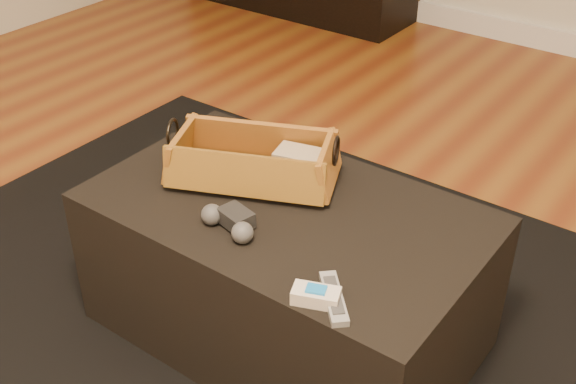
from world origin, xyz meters
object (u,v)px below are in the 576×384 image
Objects in this scene: game_controller at (230,221)px; cream_gadget at (316,296)px; tv_remote at (244,173)px; silver_remote at (334,298)px; ottoman at (286,271)px; wicker_basket at (253,163)px.

game_controller is 1.48× the size of cream_gadget.
tv_remote reaches higher than silver_remote.
wicker_basket is (-0.15, 0.05, 0.26)m from ottoman.
ottoman is 0.29m from tv_remote.
tv_remote is 0.04m from wicker_basket.
tv_remote is 1.62× the size of silver_remote.
silver_remote is 1.28× the size of cream_gadget.
ottoman is 7.01× the size of silver_remote.
silver_remote is at bearing -11.09° from game_controller.
ottoman is 6.06× the size of game_controller.
ottoman is at bearing 74.19° from game_controller.
silver_remote is at bearing -32.56° from wicker_basket.
game_controller is (-0.05, -0.16, 0.24)m from ottoman.
cream_gadget is (0.41, -0.30, -0.04)m from wicker_basket.
cream_gadget is at bearing -36.61° from wicker_basket.
game_controller is at bearing 163.67° from cream_gadget.
tv_remote is at bearing 120.95° from game_controller.
game_controller reaches higher than silver_remote.
wicker_basket reaches higher than ottoman.
tv_remote is 2.07× the size of cream_gadget.
wicker_basket reaches higher than game_controller.
game_controller is at bearing 168.91° from silver_remote.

